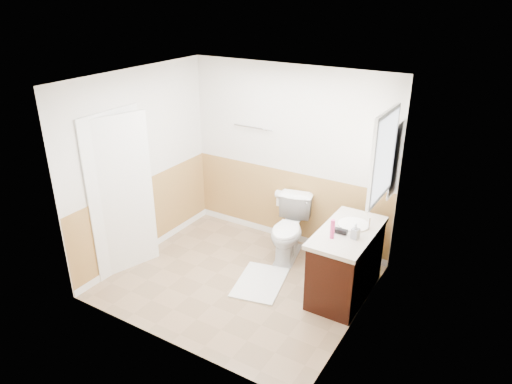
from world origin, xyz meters
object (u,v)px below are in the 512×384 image
Objects in this scene: toilet at (289,229)px; soap_dispenser at (355,231)px; bath_mat at (260,282)px; lotion_bottle at (332,229)px; vanity_cabinet at (346,264)px.

soap_dispenser is (1.08, -0.54, 0.53)m from toilet.
soap_dispenser reaches higher than bath_mat.
toilet is 1.02× the size of bath_mat.
lotion_bottle is at bearing -150.16° from soap_dispenser.
bath_mat is 3.64× the size of lotion_bottle.
vanity_cabinet is at bearing 132.53° from soap_dispenser.
soap_dispenser is at bearing -47.47° from vanity_cabinet.
lotion_bottle reaches higher than toilet.
lotion_bottle is (-0.10, -0.26, 0.56)m from vanity_cabinet.
vanity_cabinet is 6.30× the size of soap_dispenser.
toilet is at bearing 153.55° from soap_dispenser.
bath_mat is at bearing -102.54° from toilet.
bath_mat is 1.29m from lotion_bottle.
bath_mat is at bearing -159.95° from vanity_cabinet.
lotion_bottle reaches higher than soap_dispenser.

